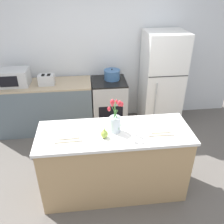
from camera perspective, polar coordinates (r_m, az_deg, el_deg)
The scene contains 13 objects.
ground_plane at distance 3.37m, azimuth 0.51°, elevation -17.85°, with size 10.00×10.00×0.00m, color #59544F.
back_wall at distance 4.41m, azimuth -2.67°, elevation 14.83°, with size 5.20×0.08×2.70m.
kitchen_island at distance 3.04m, azimuth 0.55°, elevation -11.94°, with size 1.80×0.66×0.93m.
back_counter at distance 4.43m, azimuth -15.82°, elevation 1.18°, with size 1.68×0.60×0.90m.
stove_range at distance 4.37m, azimuth -0.71°, elevation 2.05°, with size 0.60×0.61×0.90m.
refrigerator at distance 4.39m, azimuth 11.80°, elevation 7.39°, with size 0.68×0.67×1.72m.
flower_vase at distance 2.69m, azimuth 0.74°, elevation -2.21°, with size 0.18×0.18×0.44m.
pear_figurine at distance 2.63m, azimuth -1.87°, elevation -5.20°, with size 0.08×0.08×0.14m.
plate_setting_left at distance 2.75m, azimuth -10.39°, elevation -5.19°, with size 0.31×0.31×0.02m.
plate_setting_right at distance 2.85m, azimuth 11.13°, elevation -3.80°, with size 0.31×0.31×0.02m.
toaster at distance 4.15m, azimuth -15.49°, elevation 7.49°, with size 0.28×0.18×0.17m.
cooking_pot at distance 4.21m, azimuth -0.01°, elevation 8.97°, with size 0.28×0.28×0.20m.
microwave at distance 4.28m, azimuth -22.53°, elevation 7.71°, with size 0.48×0.37×0.27m.
Camera 1 is at (-0.29, -2.25, 2.50)m, focal length 38.00 mm.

